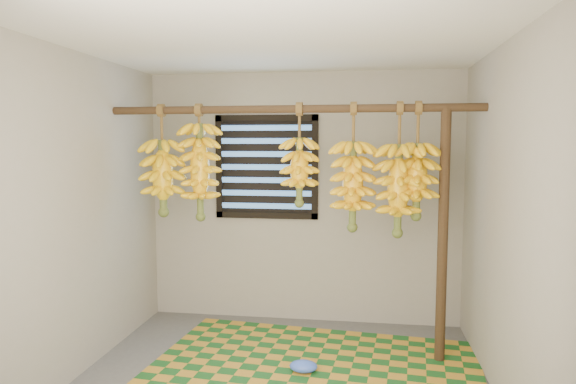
% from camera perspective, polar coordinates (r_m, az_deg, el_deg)
% --- Properties ---
extents(ceiling, '(3.00, 3.00, 0.01)m').
position_cam_1_polar(ceiling, '(3.50, -1.40, 16.58)').
color(ceiling, silver).
rests_on(ceiling, wall_back).
extents(wall_back, '(3.00, 0.01, 2.40)m').
position_cam_1_polar(wall_back, '(4.95, 1.64, -0.70)').
color(wall_back, gray).
rests_on(wall_back, floor).
extents(wall_left, '(0.01, 3.00, 2.40)m').
position_cam_1_polar(wall_left, '(4.02, -23.04, -2.56)').
color(wall_left, gray).
rests_on(wall_left, floor).
extents(wall_right, '(0.01, 3.00, 2.40)m').
position_cam_1_polar(wall_right, '(3.54, 23.43, -3.59)').
color(wall_right, gray).
rests_on(wall_right, floor).
extents(window, '(1.00, 0.04, 1.00)m').
position_cam_1_polar(window, '(4.96, -2.41, 2.78)').
color(window, black).
rests_on(window, wall_back).
extents(hanging_pole, '(3.00, 0.06, 0.06)m').
position_cam_1_polar(hanging_pole, '(4.14, 0.31, 9.20)').
color(hanging_pole, '#3C2917').
rests_on(hanging_pole, wall_left).
extents(support_post, '(0.08, 0.08, 2.00)m').
position_cam_1_polar(support_post, '(4.19, 16.82, -4.81)').
color(support_post, '#3C2917').
rests_on(support_post, floor).
extents(woven_mat, '(2.69, 2.24, 0.01)m').
position_cam_1_polar(woven_mat, '(4.03, 2.44, -19.92)').
color(woven_mat, '#18521D').
rests_on(woven_mat, floor).
extents(plastic_bag, '(0.22, 0.16, 0.09)m').
position_cam_1_polar(plastic_bag, '(4.08, 1.73, -18.79)').
color(plastic_bag, blue).
rests_on(plastic_bag, woven_mat).
extents(banana_bunch_a, '(0.34, 0.34, 0.92)m').
position_cam_1_polar(banana_bunch_a, '(4.42, -13.73, 1.60)').
color(banana_bunch_a, brown).
rests_on(banana_bunch_a, hanging_pole).
extents(banana_bunch_b, '(0.32, 0.32, 0.95)m').
position_cam_1_polar(banana_bunch_b, '(4.31, -9.76, 2.27)').
color(banana_bunch_b, brown).
rests_on(banana_bunch_b, hanging_pole).
extents(banana_bunch_c, '(0.29, 0.29, 0.82)m').
position_cam_1_polar(banana_bunch_c, '(4.12, 1.27, 2.28)').
color(banana_bunch_c, brown).
rests_on(banana_bunch_c, hanging_pole).
extents(banana_bunch_d, '(0.35, 0.35, 1.05)m').
position_cam_1_polar(banana_bunch_d, '(4.11, 12.15, 0.22)').
color(banana_bunch_d, brown).
rests_on(banana_bunch_d, hanging_pole).
extents(banana_bunch_e, '(0.34, 0.34, 1.01)m').
position_cam_1_polar(banana_bunch_e, '(4.10, 7.21, 0.70)').
color(banana_bunch_e, brown).
rests_on(banana_bunch_e, hanging_pole).
extents(banana_bunch_f, '(0.32, 0.32, 0.91)m').
position_cam_1_polar(banana_bunch_f, '(4.11, 14.12, 1.22)').
color(banana_bunch_f, brown).
rests_on(banana_bunch_f, hanging_pole).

